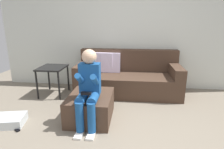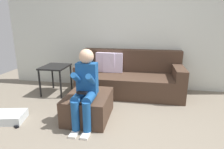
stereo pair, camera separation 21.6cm
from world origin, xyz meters
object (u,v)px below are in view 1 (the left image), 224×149
(couch_sectional, at_px, (127,77))
(ottoman, at_px, (91,107))
(side_table, at_px, (53,71))
(person_seated, at_px, (88,87))
(remote_by_storage_bin, at_px, (16,129))
(storage_bin, at_px, (7,121))

(couch_sectional, xyz_separation_m, ottoman, (-0.53, -1.21, -0.14))
(ottoman, xyz_separation_m, side_table, (-0.99, 0.92, 0.31))
(couch_sectional, xyz_separation_m, person_seated, (-0.50, -1.43, 0.27))
(person_seated, xyz_separation_m, remote_by_storage_bin, (-1.00, -0.25, -0.59))
(ottoman, bearing_deg, storage_bin, -164.38)
(ottoman, height_order, storage_bin, ottoman)
(remote_by_storage_bin, bearing_deg, ottoman, 60.08)
(ottoman, distance_m, person_seated, 0.46)
(couch_sectional, bearing_deg, side_table, -168.87)
(couch_sectional, relative_size, ottoman, 2.61)
(remote_by_storage_bin, bearing_deg, storage_bin, -174.42)
(storage_bin, height_order, remote_by_storage_bin, storage_bin)
(couch_sectional, relative_size, side_table, 3.56)
(storage_bin, relative_size, remote_by_storage_bin, 3.46)
(person_seated, height_order, side_table, person_seated)
(couch_sectional, height_order, side_table, couch_sectional)
(person_seated, relative_size, storage_bin, 2.23)
(couch_sectional, xyz_separation_m, storage_bin, (-1.72, -1.55, -0.27))
(couch_sectional, xyz_separation_m, remote_by_storage_bin, (-1.50, -1.67, -0.32))
(ottoman, distance_m, remote_by_storage_bin, 1.09)
(person_seated, distance_m, remote_by_storage_bin, 1.19)
(couch_sectional, height_order, storage_bin, couch_sectional)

